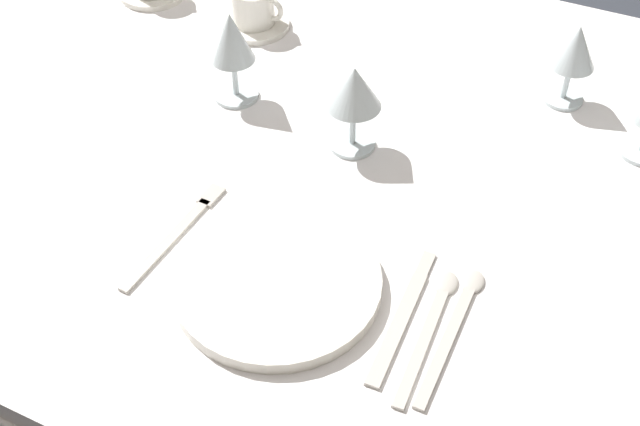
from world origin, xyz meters
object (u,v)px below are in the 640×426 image
dinner_knife (401,318)px  spoon_soup (433,319)px  wine_glass_right (354,92)px  fork_outer (179,231)px  dinner_plate (277,282)px  spoon_dessert (457,318)px  coffee_cup_left (254,7)px  wine_glass_left (575,51)px  wine_glass_far (232,42)px

dinner_knife → spoon_soup: size_ratio=1.02×
wine_glass_right → fork_outer: bearing=-117.0°
dinner_plate → spoon_dessert: 0.22m
fork_outer → coffee_cup_left: (-0.15, 0.48, 0.04)m
coffee_cup_left → wine_glass_left: bearing=2.3°
wine_glass_right → wine_glass_left: bearing=44.1°
dinner_knife → spoon_soup: bearing=25.1°
fork_outer → coffee_cup_left: coffee_cup_left is taller
dinner_plate → fork_outer: bearing=170.3°
spoon_soup → wine_glass_right: size_ratio=1.56×
spoon_dessert → wine_glass_right: (-0.24, 0.24, 0.09)m
dinner_plate → wine_glass_right: size_ratio=1.89×
spoon_soup → coffee_cup_left: 0.69m
spoon_dessert → coffee_cup_left: coffee_cup_left is taller
spoon_soup → wine_glass_left: wine_glass_left is taller
dinner_plate → wine_glass_right: bearing=95.5°
dinner_plate → dinner_knife: size_ratio=1.18×
fork_outer → coffee_cup_left: size_ratio=2.26×
spoon_dessert → wine_glass_right: bearing=135.2°
fork_outer → spoon_dessert: size_ratio=0.98×
fork_outer → wine_glass_left: wine_glass_left is taller
dinner_plate → wine_glass_right: 0.30m
spoon_dessert → spoon_soup: bearing=-153.0°
wine_glass_left → spoon_soup: bearing=-94.1°
dinner_knife → wine_glass_far: bearing=142.8°
dinner_knife → coffee_cup_left: size_ratio=2.29×
fork_outer → spoon_soup: bearing=1.1°
dinner_plate → wine_glass_far: wine_glass_far is taller
wine_glass_right → spoon_soup: bearing=-49.5°
dinner_knife → spoon_dessert: size_ratio=0.99×
dinner_plate → fork_outer: 0.16m
coffee_cup_left → wine_glass_right: bearing=-38.0°
fork_outer → wine_glass_left: bearing=52.7°
wine_glass_left → fork_outer: bearing=-127.3°
wine_glass_right → wine_glass_far: 0.21m
wine_glass_far → fork_outer: bearing=-74.6°
spoon_soup → wine_glass_right: bearing=130.5°
dinner_knife → coffee_cup_left: coffee_cup_left is taller
fork_outer → dinner_knife: 0.31m
dinner_knife → spoon_dessert: spoon_dessert is taller
wine_glass_left → wine_glass_far: (-0.46, -0.21, 0.01)m
dinner_plate → spoon_soup: size_ratio=1.21×
dinner_knife → spoon_soup: 0.04m
dinner_plate → wine_glass_far: (-0.24, 0.32, 0.09)m
dinner_knife → spoon_soup: (0.03, 0.02, 0.00)m
dinner_plate → wine_glass_far: bearing=127.0°
spoon_soup → wine_glass_left: 0.50m
spoon_dessert → wine_glass_right: size_ratio=1.61×
dinner_plate → spoon_soup: (0.19, 0.03, -0.01)m
spoon_soup → coffee_cup_left: (-0.50, 0.47, 0.04)m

